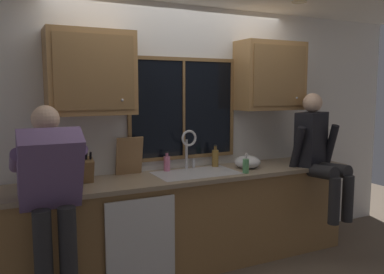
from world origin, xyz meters
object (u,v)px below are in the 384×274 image
person_sitting_on_counter (318,149)px  knife_block (86,170)px  person_standing (51,192)px  cutting_board (129,156)px  mixing_bowl (247,162)px  bottle_green_glass (167,163)px  soap_dispenser (246,166)px  bottle_tall_clear (215,158)px

person_sitting_on_counter → knife_block: bearing=171.8°
person_standing → cutting_board: person_standing is taller
knife_block → mixing_bowl: size_ratio=1.20×
person_standing → person_sitting_on_counter: 2.64m
person_sitting_on_counter → cutting_board: person_sitting_on_counter is taller
mixing_bowl → bottle_green_glass: size_ratio=1.38×
mixing_bowl → bottle_green_glass: (-0.80, 0.22, 0.02)m
person_sitting_on_counter → soap_dispenser: (-0.85, 0.06, -0.11)m
mixing_bowl → cutting_board: bearing=169.3°
bottle_green_glass → soap_dispenser: bearing=-33.1°
cutting_board → bottle_tall_clear: 0.92m
knife_block → mixing_bowl: bearing=-2.5°
mixing_bowl → knife_block: bearing=177.5°
knife_block → soap_dispenser: size_ratio=1.67×
person_standing → bottle_tall_clear: 1.76m
person_sitting_on_counter → bottle_green_glass: bearing=162.3°
person_sitting_on_counter → bottle_green_glass: 1.57m
knife_block → cutting_board: cutting_board is taller
person_sitting_on_counter → bottle_green_glass: (-1.49, 0.48, -0.10)m
knife_block → mixing_bowl: knife_block is taller
mixing_bowl → person_sitting_on_counter: bearing=-20.5°
person_sitting_on_counter → soap_dispenser: bearing=176.1°
cutting_board → knife_block: bearing=-161.0°
cutting_board → bottle_tall_clear: bearing=-1.2°
knife_block → bottle_green_glass: 0.83m
person_sitting_on_counter → mixing_bowl: 0.75m
cutting_board → bottle_tall_clear: cutting_board is taller
bottle_green_glass → bottle_tall_clear: 0.54m
bottle_green_glass → knife_block: bearing=-169.8°
person_sitting_on_counter → bottle_tall_clear: person_sitting_on_counter is taller
knife_block → soap_dispenser: 1.48m
person_standing → person_sitting_on_counter: (2.64, 0.07, 0.13)m
person_sitting_on_counter → mixing_bowl: bearing=159.5°
cutting_board → mixing_bowl: cutting_board is taller
soap_dispenser → knife_block: bearing=169.4°
soap_dispenser → bottle_green_glass: 0.77m
person_sitting_on_counter → soap_dispenser: 0.86m
bottle_tall_clear → person_sitting_on_counter: bearing=-25.8°
person_standing → cutting_board: bearing=35.8°
bottle_green_glass → bottle_tall_clear: (0.54, -0.01, 0.01)m
bottle_tall_clear → mixing_bowl: bearing=-37.7°
person_sitting_on_counter → cutting_board: bearing=165.6°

